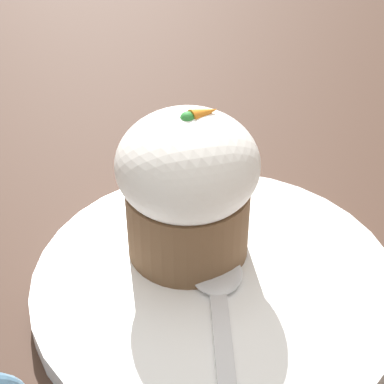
% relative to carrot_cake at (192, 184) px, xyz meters
% --- Properties ---
extents(ground_plane, '(4.00, 4.00, 0.00)m').
position_rel_carrot_cake_xyz_m(ground_plane, '(-0.00, -0.03, -0.07)').
color(ground_plane, '#3D281E').
extents(dessert_plate, '(0.23, 0.23, 0.02)m').
position_rel_carrot_cake_xyz_m(dessert_plate, '(-0.00, -0.03, -0.06)').
color(dessert_plate, white).
rests_on(dessert_plate, ground_plane).
extents(carrot_cake, '(0.09, 0.09, 0.10)m').
position_rel_carrot_cake_xyz_m(carrot_cake, '(0.00, 0.00, 0.00)').
color(carrot_cake, brown).
rests_on(carrot_cake, dessert_plate).
extents(spoon, '(0.08, 0.12, 0.01)m').
position_rel_carrot_cake_xyz_m(spoon, '(-0.01, -0.05, -0.05)').
color(spoon, silver).
rests_on(spoon, dessert_plate).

